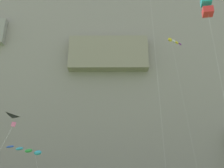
{
  "coord_description": "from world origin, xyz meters",
  "views": [
    {
      "loc": [
        1.22,
        -6.24,
        2.9
      ],
      "look_at": [
        1.02,
        19.37,
        13.37
      ],
      "focal_mm": 43.83,
      "sensor_mm": 36.0,
      "label": 1
    }
  ],
  "objects": [
    {
      "name": "cliff_face",
      "position": [
        0.04,
        62.26,
        38.7
      ],
      "size": [
        180.0,
        32.67,
        77.51
      ],
      "color": "gray",
      "rests_on": "ground"
    },
    {
      "name": "kite_windsock_high_center",
      "position": [
        11.59,
        35.13,
        27.8
      ],
      "size": [
        3.21,
        5.21,
        28.42
      ],
      "color": "yellow",
      "rests_on": "ground"
    },
    {
      "name": "kite_delta_upper_right",
      "position": [
        -7.5,
        18.07,
        8.94
      ],
      "size": [
        1.75,
        6.73,
        9.19
      ],
      "color": "black",
      "rests_on": "ground"
    },
    {
      "name": "kite_box_front_field",
      "position": [
        11.49,
        18.45,
        22.18
      ],
      "size": [
        1.5,
        3.77,
        23.3
      ],
      "color": "teal",
      "rests_on": "ground"
    },
    {
      "name": "kite_windsock_low_center",
      "position": [
        -10.02,
        30.48,
        8.36
      ],
      "size": [
        6.26,
        1.58,
        9.09
      ],
      "color": "#38B2D1",
      "rests_on": "ground"
    }
  ]
}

